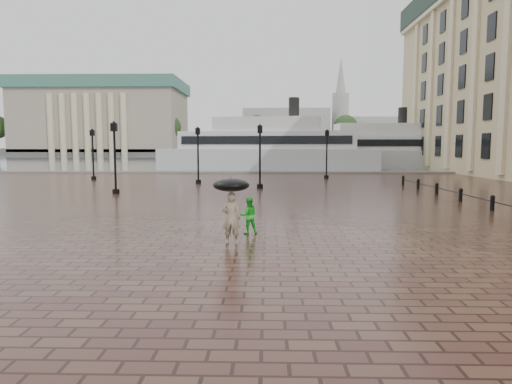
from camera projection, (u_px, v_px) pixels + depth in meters
ground at (181, 220)px, 18.58m from camera, size 300.00×300.00×0.00m
harbour_water at (253, 159)px, 110.08m from camera, size 240.00×240.00×0.00m
quay_edge at (235, 173)px, 50.40m from camera, size 80.00×0.60×0.30m
far_shore at (258, 151)px, 177.62m from camera, size 300.00×60.00×2.00m
museum at (103, 115)px, 162.38m from camera, size 57.00×32.50×26.00m
distant_skyline at (390, 128)px, 165.63m from camera, size 102.50×22.00×33.00m
far_trees at (257, 127)px, 154.89m from camera, size 188.00×8.00×13.50m
bollard_row at (461, 194)px, 24.65m from camera, size 0.22×21.22×0.73m
street_lamps at (202, 155)px, 35.89m from camera, size 21.44×14.44×4.40m
adult_pedestrian at (231, 218)px, 13.83m from camera, size 0.63×0.45×1.61m
child_pedestrian at (249, 215)px, 15.51m from camera, size 0.70×0.59×1.27m
ferry_near at (268, 148)px, 57.57m from camera, size 28.02×10.72×8.97m
ferry_far at (380, 150)px, 62.69m from camera, size 25.42×7.39×8.24m
umbrella at (231, 185)px, 13.73m from camera, size 1.10×1.10×1.12m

